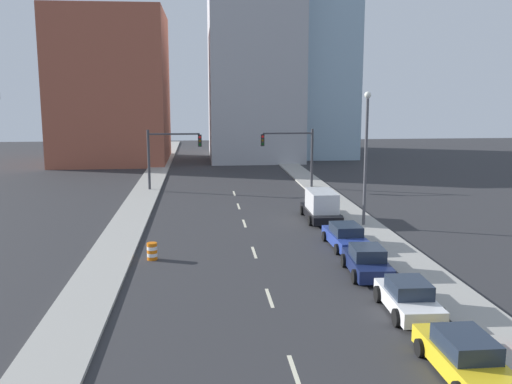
% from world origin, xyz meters
% --- Properties ---
extents(sidewalk_left, '(2.54, 96.06, 0.16)m').
position_xyz_m(sidewalk_left, '(-8.03, 48.03, 0.08)').
color(sidewalk_left, '#9E9B93').
rests_on(sidewalk_left, ground).
extents(sidewalk_right, '(2.54, 96.06, 0.16)m').
position_xyz_m(sidewalk_right, '(8.03, 48.03, 0.08)').
color(sidewalk_right, '#9E9B93').
rests_on(sidewalk_right, ground).
extents(lane_stripe_at_8m, '(0.16, 2.40, 0.01)m').
position_xyz_m(lane_stripe_at_8m, '(0.00, 7.76, 0.00)').
color(lane_stripe_at_8m, beige).
rests_on(lane_stripe_at_8m, ground).
extents(lane_stripe_at_15m, '(0.16, 2.40, 0.01)m').
position_xyz_m(lane_stripe_at_15m, '(0.00, 14.61, 0.00)').
color(lane_stripe_at_15m, beige).
rests_on(lane_stripe_at_15m, ground).
extents(lane_stripe_at_22m, '(0.16, 2.40, 0.01)m').
position_xyz_m(lane_stripe_at_22m, '(0.00, 21.96, 0.00)').
color(lane_stripe_at_22m, beige).
rests_on(lane_stripe_at_22m, ground).
extents(lane_stripe_at_29m, '(0.16, 2.40, 0.01)m').
position_xyz_m(lane_stripe_at_29m, '(0.00, 29.29, 0.00)').
color(lane_stripe_at_29m, beige).
rests_on(lane_stripe_at_29m, ground).
extents(lane_stripe_at_35m, '(0.16, 2.40, 0.01)m').
position_xyz_m(lane_stripe_at_35m, '(0.00, 35.41, 0.00)').
color(lane_stripe_at_35m, beige).
rests_on(lane_stripe_at_35m, ground).
extents(lane_stripe_at_41m, '(0.16, 2.40, 0.01)m').
position_xyz_m(lane_stripe_at_41m, '(0.00, 41.35, 0.00)').
color(lane_stripe_at_41m, beige).
rests_on(lane_stripe_at_41m, ground).
extents(building_brick_left, '(14.00, 16.00, 19.22)m').
position_xyz_m(building_brick_left, '(-14.31, 67.31, 9.61)').
color(building_brick_left, '#9E513D').
rests_on(building_brick_left, ground).
extents(building_office_center, '(12.00, 20.00, 26.53)m').
position_xyz_m(building_office_center, '(4.37, 71.31, 13.27)').
color(building_office_center, '#A8A8AD').
rests_on(building_office_center, ground).
extents(building_glass_right, '(13.00, 20.00, 33.74)m').
position_xyz_m(building_glass_right, '(11.93, 75.31, 16.87)').
color(building_glass_right, '#99B7CC').
rests_on(building_glass_right, ground).
extents(traffic_signal_left, '(5.00, 0.35, 5.66)m').
position_xyz_m(traffic_signal_left, '(-6.20, 43.48, 3.73)').
color(traffic_signal_left, '#38383D').
rests_on(traffic_signal_left, ground).
extents(traffic_signal_right, '(5.00, 0.35, 5.66)m').
position_xyz_m(traffic_signal_right, '(5.98, 43.48, 3.73)').
color(traffic_signal_right, '#38383D').
rests_on(traffic_signal_right, ground).
extents(traffic_barrel, '(0.56, 0.56, 0.95)m').
position_xyz_m(traffic_barrel, '(-5.67, 21.07, 0.47)').
color(traffic_barrel, orange).
rests_on(traffic_barrel, ground).
extents(street_lamp, '(0.44, 0.44, 9.07)m').
position_xyz_m(street_lamp, '(7.99, 27.52, 5.21)').
color(street_lamp, '#4C4C51').
rests_on(street_lamp, ground).
extents(sedan_yellow, '(2.00, 4.78, 1.40)m').
position_xyz_m(sedan_yellow, '(5.39, 6.98, 0.64)').
color(sedan_yellow, gold).
rests_on(sedan_yellow, ground).
extents(sedan_white, '(2.12, 4.33, 1.40)m').
position_xyz_m(sedan_white, '(5.50, 12.32, 0.65)').
color(sedan_white, silver).
rests_on(sedan_white, ground).
extents(sedan_navy, '(2.18, 4.35, 1.45)m').
position_xyz_m(sedan_navy, '(5.24, 17.40, 0.67)').
color(sedan_navy, '#141E47').
rests_on(sedan_navy, ground).
extents(sedan_blue, '(2.14, 4.79, 1.36)m').
position_xyz_m(sedan_blue, '(5.50, 22.62, 0.62)').
color(sedan_blue, navy).
rests_on(sedan_blue, ground).
extents(box_truck_black, '(2.39, 5.62, 2.13)m').
position_xyz_m(box_truck_black, '(5.54, 29.81, 1.01)').
color(box_truck_black, black).
rests_on(box_truck_black, ground).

